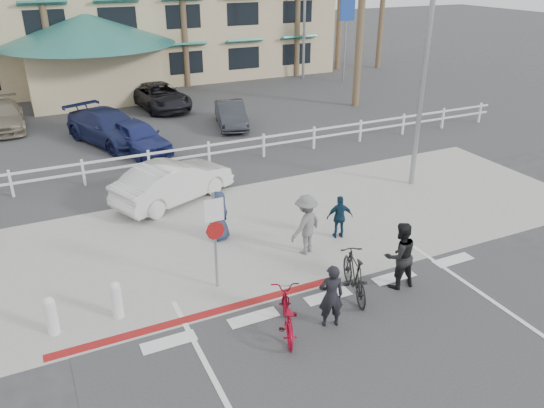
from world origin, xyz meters
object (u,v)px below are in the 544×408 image
bike_black (354,275)px  car_white_sedan (173,182)px  bike_red (287,314)px  sign_post (215,236)px

bike_black → car_white_sedan: (-2.42, 7.36, 0.14)m
bike_red → car_white_sedan: car_white_sedan is taller
bike_red → sign_post: bearing=-50.5°
bike_black → sign_post: bearing=-14.1°
sign_post → bike_red: size_ratio=1.60×
bike_red → bike_black: (2.14, 0.57, 0.09)m
bike_black → car_white_sedan: bearing=-54.4°
bike_black → car_white_sedan: car_white_sedan is taller
bike_red → bike_black: bike_black is taller
sign_post → car_white_sedan: size_ratio=0.68×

